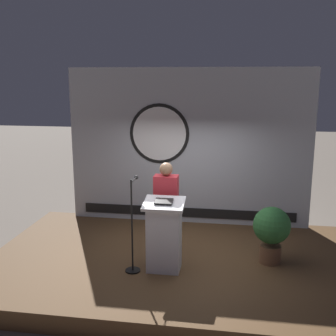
{
  "coord_description": "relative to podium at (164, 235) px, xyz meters",
  "views": [
    {
      "loc": [
        0.9,
        -6.58,
        3.36
      ],
      "look_at": [
        -0.12,
        -0.06,
        1.89
      ],
      "focal_mm": 44.44,
      "sensor_mm": 36.0,
      "label": 1
    }
  ],
  "objects": [
    {
      "name": "ground_plane",
      "position": [
        0.12,
        0.46,
        -0.88
      ],
      "size": [
        40.0,
        40.0,
        0.0
      ],
      "primitive_type": "plane",
      "color": "#6B6056"
    },
    {
      "name": "podium",
      "position": [
        0.0,
        0.0,
        0.0
      ],
      "size": [
        0.64,
        0.5,
        1.18
      ],
      "color": "silver",
      "rests_on": "stage_platform"
    },
    {
      "name": "speaker_person",
      "position": [
        -0.04,
        0.48,
        0.27
      ],
      "size": [
        0.4,
        0.26,
        1.66
      ],
      "color": "black",
      "rests_on": "stage_platform"
    },
    {
      "name": "stage_platform",
      "position": [
        0.12,
        0.46,
        -0.73
      ],
      "size": [
        6.4,
        4.0,
        0.3
      ],
      "primitive_type": "cube",
      "color": "brown",
      "rests_on": "ground"
    },
    {
      "name": "microphone_stand",
      "position": [
        -0.48,
        -0.1,
        -0.05
      ],
      "size": [
        0.24,
        0.51,
        1.51
      ],
      "color": "black",
      "rests_on": "stage_platform"
    },
    {
      "name": "potted_plant",
      "position": [
        1.71,
        0.53,
        0.0
      ],
      "size": [
        0.62,
        0.62,
        0.96
      ],
      "color": "brown",
      "rests_on": "stage_platform"
    },
    {
      "name": "banner_display",
      "position": [
        0.1,
        2.31,
        1.03
      ],
      "size": [
        5.0,
        0.12,
        3.23
      ],
      "color": "#B2B7C1",
      "rests_on": "stage_platform"
    }
  ]
}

